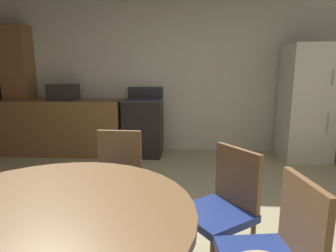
{
  "coord_description": "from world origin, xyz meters",
  "views": [
    {
      "loc": [
        0.33,
        -1.97,
        1.37
      ],
      "look_at": [
        0.11,
        1.12,
        0.75
      ],
      "focal_mm": 29.71,
      "sensor_mm": 36.0,
      "label": 1
    }
  ],
  "objects_px": {
    "refrigerator": "(306,103)",
    "microwave": "(63,92)",
    "chair_north": "(117,176)",
    "dining_table": "(46,242)",
    "chair_northeast": "(224,204)",
    "oven_range": "(144,127)"
  },
  "relations": [
    {
      "from": "oven_range",
      "to": "refrigerator",
      "type": "xyz_separation_m",
      "value": [
        2.54,
        -0.05,
        0.41
      ]
    },
    {
      "from": "chair_north",
      "to": "chair_northeast",
      "type": "relative_size",
      "value": 1.0
    },
    {
      "from": "microwave",
      "to": "refrigerator",
      "type": "bearing_deg",
      "value": -0.75
    },
    {
      "from": "refrigerator",
      "to": "microwave",
      "type": "bearing_deg",
      "value": 179.25
    },
    {
      "from": "microwave",
      "to": "chair_north",
      "type": "height_order",
      "value": "microwave"
    },
    {
      "from": "microwave",
      "to": "chair_northeast",
      "type": "bearing_deg",
      "value": -49.96
    },
    {
      "from": "chair_north",
      "to": "dining_table",
      "type": "bearing_deg",
      "value": 0.0
    },
    {
      "from": "oven_range",
      "to": "chair_north",
      "type": "xyz_separation_m",
      "value": [
        0.13,
        -2.27,
        0.03
      ]
    },
    {
      "from": "dining_table",
      "to": "chair_northeast",
      "type": "relative_size",
      "value": 1.56
    },
    {
      "from": "microwave",
      "to": "dining_table",
      "type": "xyz_separation_m",
      "value": [
        1.41,
        -3.35,
        -0.42
      ]
    },
    {
      "from": "microwave",
      "to": "chair_north",
      "type": "bearing_deg",
      "value": -57.48
    },
    {
      "from": "oven_range",
      "to": "microwave",
      "type": "relative_size",
      "value": 2.5
    },
    {
      "from": "chair_north",
      "to": "oven_range",
      "type": "bearing_deg",
      "value": -174.48
    },
    {
      "from": "oven_range",
      "to": "chair_northeast",
      "type": "bearing_deg",
      "value": -70.47
    },
    {
      "from": "chair_north",
      "to": "refrigerator",
      "type": "bearing_deg",
      "value": 134.9
    },
    {
      "from": "oven_range",
      "to": "chair_northeast",
      "type": "xyz_separation_m",
      "value": [
        0.96,
        -2.72,
        0.03
      ]
    },
    {
      "from": "dining_table",
      "to": "chair_northeast",
      "type": "height_order",
      "value": "chair_northeast"
    },
    {
      "from": "oven_range",
      "to": "dining_table",
      "type": "relative_size",
      "value": 0.81
    },
    {
      "from": "refrigerator",
      "to": "microwave",
      "type": "xyz_separation_m",
      "value": [
        -3.85,
        0.05,
        0.15
      ]
    },
    {
      "from": "microwave",
      "to": "dining_table",
      "type": "relative_size",
      "value": 0.32
    },
    {
      "from": "refrigerator",
      "to": "microwave",
      "type": "height_order",
      "value": "refrigerator"
    },
    {
      "from": "dining_table",
      "to": "chair_northeast",
      "type": "xyz_separation_m",
      "value": [
        0.87,
        0.64,
        -0.11
      ]
    }
  ]
}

